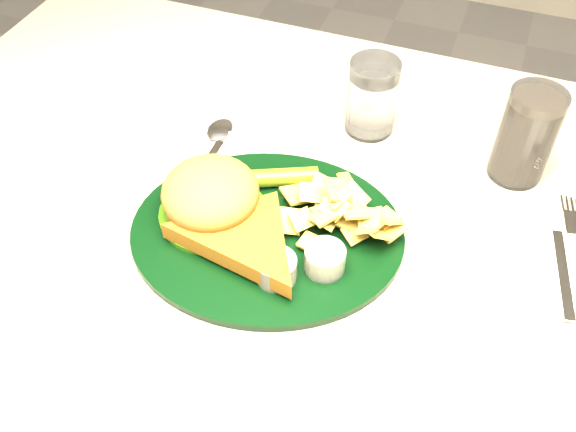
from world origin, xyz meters
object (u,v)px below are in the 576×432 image
dinner_plate (267,215)px  cola_glass (526,136)px  table (307,379)px  water_glass (372,97)px  fork_napkin (564,267)px

dinner_plate → cola_glass: size_ratio=2.56×
dinner_plate → table: bearing=24.3°
water_glass → fork_napkin: (0.27, -0.16, -0.05)m
table → water_glass: size_ratio=11.60×
table → cola_glass: (0.21, 0.17, 0.44)m
water_glass → cola_glass: (0.20, -0.02, 0.01)m
cola_glass → fork_napkin: cola_glass is taller
fork_napkin → water_glass: bearing=138.3°
fork_napkin → cola_glass: bearing=106.3°
table → water_glass: (0.01, 0.19, 0.43)m
dinner_plate → fork_napkin: (0.32, 0.07, -0.03)m
table → dinner_plate: dinner_plate is taller
table → water_glass: bearing=86.1°
water_glass → cola_glass: 0.20m
dinner_plate → cola_glass: cola_glass is taller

